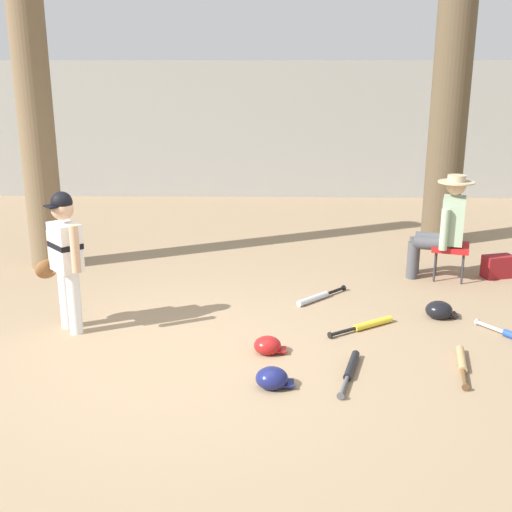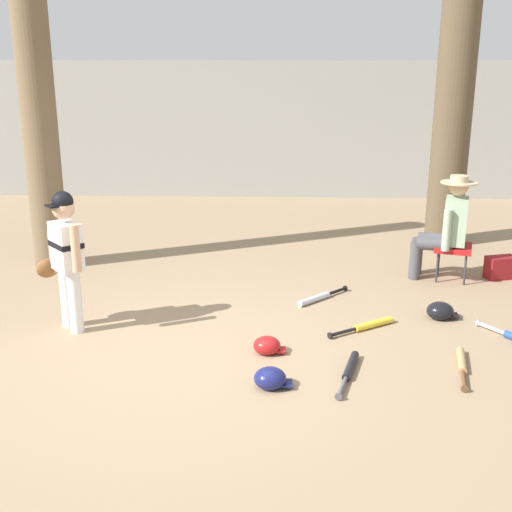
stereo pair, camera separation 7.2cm
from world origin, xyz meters
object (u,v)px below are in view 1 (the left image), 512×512
Objects in this scene: tree_behind_spectator at (455,37)px; bat_wood_tan at (462,362)px; folding_stool at (450,248)px; batting_helmet_black at (439,310)px; batting_helmet_red at (268,346)px; seated_spectator at (443,224)px; tree_near_player at (33,96)px; handbag_beside_stool at (498,266)px; bat_yellow_trainer at (368,325)px; batting_helmet_navy at (272,378)px; young_ballplayer at (64,253)px; bat_aluminum_silver at (317,297)px; bat_black_composite at (350,369)px.

tree_behind_spectator reaches higher than bat_wood_tan.
batting_helmet_black is (-0.40, -1.19, -0.29)m from folding_stool.
seated_spectator is at bearing 46.26° from batting_helmet_red.
tree_near_player is 5.66m from handbag_beside_stool.
batting_helmet_navy is at bearing -127.65° from bat_yellow_trainer.
bat_yellow_trainer is 0.78m from batting_helmet_black.
handbag_beside_stool is at bearing 65.49° from bat_wood_tan.
bat_yellow_trainer is at bearing 2.05° from young_ballplayer.
handbag_beside_stool reaches higher than batting_helmet_black.
tree_near_player is 4.50m from batting_helmet_navy.
batting_helmet_black is (3.50, 0.38, -0.67)m from young_ballplayer.
bat_black_composite is (0.16, -1.63, 0.00)m from bat_aluminum_silver.
bat_wood_tan is at bearing -31.54° from tree_near_player.
batting_helmet_red is at bearing 93.43° from batting_helmet_navy.
bat_black_composite is (-1.40, -2.37, -0.33)m from folding_stool.
seated_spectator is 4.33× the size of batting_helmet_red.
folding_stool is at bearing -173.29° from handbag_beside_stool.
tree_behind_spectator is at bearing 61.35° from batting_helmet_navy.
bat_yellow_trainer is at bearing -159.13° from batting_helmet_black.
folding_stool is at bearing 78.12° from bat_wood_tan.
bat_wood_tan is 1.05m from batting_helmet_black.
tree_near_player is 3.92m from bat_aluminum_silver.
tree_behind_spectator reaches higher than batting_helmet_red.
tree_near_player is 6.23× the size of bat_black_composite.
batting_helmet_navy reaches higher than bat_wood_tan.
handbag_beside_stool reaches higher than batting_helmet_red.
bat_aluminum_silver is 1.95m from batting_helmet_navy.
folding_stool is 2.31m from bat_wood_tan.
batting_helmet_red is (-0.94, -0.56, 0.04)m from bat_yellow_trainer.
batting_helmet_black is at bearing 86.11° from bat_wood_tan.
batting_helmet_black is at bearing 6.13° from young_ballplayer.
batting_helmet_black is at bearing 20.87° from bat_yellow_trainer.
seated_spectator is 1.76m from bat_aluminum_silver.
seated_spectator reaches higher than batting_helmet_navy.
batting_helmet_red is (-2.64, -2.10, -0.06)m from handbag_beside_stool.
bat_wood_tan is at bearing -101.88° from folding_stool.
tree_behind_spectator is 4.30m from bat_yellow_trainer.
tree_behind_spectator is 4.62× the size of young_ballplayer.
bat_black_composite is at bearing -129.01° from handbag_beside_stool.
handbag_beside_stool is (0.68, 0.04, -0.51)m from seated_spectator.
batting_helmet_black is at bearing -19.90° from tree_near_player.
batting_helmet_black is at bearing -108.57° from folding_stool.
batting_helmet_red is at bearing -133.74° from seated_spectator.
handbag_beside_stool is at bearing 3.42° from seated_spectator.
folding_stool is 3.34m from batting_helmet_navy.
tree_behind_spectator is 5.06m from batting_helmet_red.
bat_wood_tan is at bearing -101.14° from tree_behind_spectator.
batting_helmet_black reaches higher than bat_black_composite.
seated_spectator is at bearing 22.73° from young_ballplayer.
bat_yellow_trainer is at bearing -124.61° from seated_spectator.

